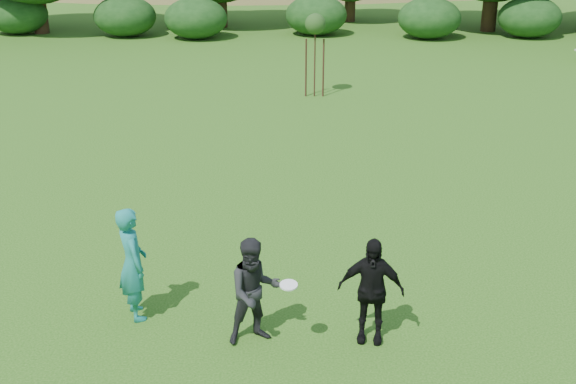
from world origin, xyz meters
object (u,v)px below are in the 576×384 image
player_grey (255,291)px  player_black (371,290)px  player_teal (133,263)px  sapling (315,26)px

player_grey → player_black: size_ratio=1.00×
player_grey → player_black: 1.78m
player_grey → player_black: same height
player_teal → player_grey: player_teal is taller
player_teal → player_black: 3.85m
sapling → player_grey: bearing=-94.5°
player_teal → player_black: player_teal is taller
player_teal → player_grey: size_ratio=1.11×
player_teal → sapling: sapling is taller
player_teal → player_black: (3.80, -0.63, -0.10)m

